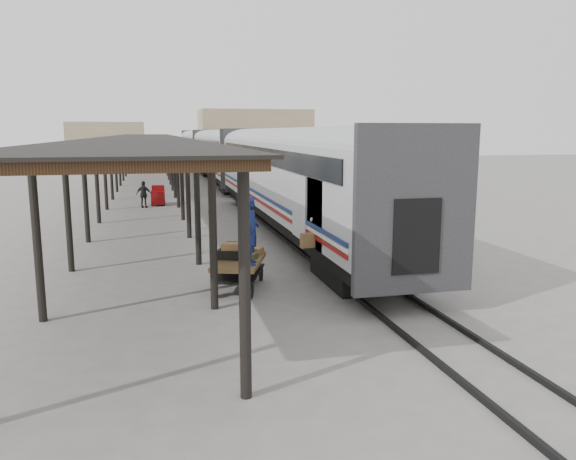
% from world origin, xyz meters
% --- Properties ---
extents(ground, '(160.00, 160.00, 0.00)m').
position_xyz_m(ground, '(0.00, 0.00, 0.00)').
color(ground, slate).
rests_on(ground, ground).
extents(train, '(3.45, 76.01, 4.01)m').
position_xyz_m(train, '(3.19, 33.79, 2.69)').
color(train, silver).
rests_on(train, ground).
extents(canopy, '(4.90, 64.30, 4.15)m').
position_xyz_m(canopy, '(-3.40, 24.00, 4.00)').
color(canopy, '#422B19').
rests_on(canopy, ground).
extents(rails, '(1.54, 150.00, 0.12)m').
position_xyz_m(rails, '(3.20, 34.00, 0.06)').
color(rails, black).
rests_on(rails, ground).
extents(building_far, '(18.00, 10.00, 8.00)m').
position_xyz_m(building_far, '(14.00, 78.00, 4.00)').
color(building_far, tan).
rests_on(building_far, ground).
extents(building_left, '(12.00, 8.00, 6.00)m').
position_xyz_m(building_left, '(-10.00, 82.00, 3.00)').
color(building_left, tan).
rests_on(building_left, ground).
extents(baggage_cart, '(1.96, 2.68, 0.86)m').
position_xyz_m(baggage_cart, '(-0.45, -0.28, 0.65)').
color(baggage_cart, brown).
rests_on(baggage_cart, ground).
extents(suitcase_stack, '(1.52, 1.19, 0.45)m').
position_xyz_m(suitcase_stack, '(-0.46, 0.08, 1.03)').
color(suitcase_stack, '#3E3E40').
rests_on(suitcase_stack, baggage_cart).
extents(luggage_tug, '(0.87, 1.36, 1.17)m').
position_xyz_m(luggage_tug, '(-2.51, 19.53, 0.54)').
color(luggage_tug, maroon).
rests_on(luggage_tug, ground).
extents(porter, '(0.54, 0.75, 1.90)m').
position_xyz_m(porter, '(-0.20, -0.93, 1.81)').
color(porter, navy).
rests_on(porter, baggage_cart).
extents(pedestrian, '(1.00, 0.64, 1.59)m').
position_xyz_m(pedestrian, '(-3.34, 18.33, 0.79)').
color(pedestrian, black).
rests_on(pedestrian, ground).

